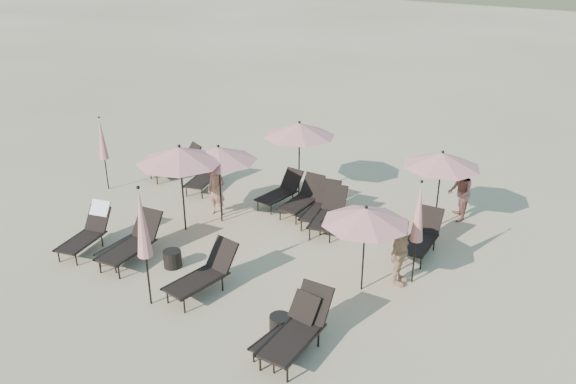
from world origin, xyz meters
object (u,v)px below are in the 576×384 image
Objects in this scene: lounger_1 at (133,242)px; lounger_11 at (422,236)px; lounger_12 at (321,206)px; umbrella_open_0 at (180,155)px; lounger_7 at (205,175)px; beachgoer_c at (400,252)px; umbrella_open_1 at (219,154)px; beachgoer_a at (217,190)px; umbrella_open_4 at (442,160)px; beachgoer_b at (460,192)px; lounger_4 at (288,330)px; lounger_9 at (303,198)px; lounger_0 at (88,230)px; side_table_1 at (280,325)px; lounger_10 at (329,212)px; lounger_8 at (281,191)px; lounger_2 at (131,240)px; umbrella_open_3 at (299,130)px; lounger_3 at (204,273)px; lounger_6 at (177,163)px; lounger_5 at (298,328)px; side_table_0 at (172,259)px; umbrella_open_2 at (366,216)px; umbrella_closed_0 at (142,224)px; umbrella_closed_2 at (102,139)px; umbrella_closed_1 at (419,213)px.

lounger_1 is 7.19m from lounger_11.
lounger_12 is 4.17m from umbrella_open_0.
beachgoer_c reaches higher than lounger_7.
beachgoer_a is at bearing 146.52° from umbrella_open_1.
umbrella_open_1 is at bearing -155.85° from lounger_12.
lounger_12 is 0.81× the size of umbrella_open_1.
lounger_7 is 7.46m from umbrella_open_4.
beachgoer_b is at bearing 21.40° from beachgoer_a.
lounger_4 is 0.86× the size of lounger_7.
lounger_12 reaches higher than lounger_9.
lounger_12 is at bearing 33.61° from lounger_0.
side_table_1 is (4.86, -2.14, -1.97)m from umbrella_open_0.
lounger_10 reaches higher than side_table_1.
lounger_8 is at bearing 48.12° from lounger_0.
lounger_2 is 6.02m from umbrella_open_3.
umbrella_open_4 is at bearing 68.51° from lounger_3.
lounger_7 is at bearing -153.15° from umbrella_open_3.
lounger_0 reaches higher than lounger_6.
lounger_1 is 1.24× the size of lounger_4.
lounger_11 is (0.32, 4.95, -0.03)m from lounger_5.
lounger_5 reaches higher than side_table_0.
lounger_7 is at bearing 105.26° from lounger_2.
lounger_3 is 3.78m from umbrella_open_2.
lounger_9 is 1.14× the size of beachgoer_a.
umbrella_open_2 is (7.00, -2.23, 1.38)m from lounger_7.
umbrella_closed_0 is 5.69m from beachgoer_c.
umbrella_closed_2 reaches higher than umbrella_open_2.
umbrella_closed_2 is at bearing 140.15° from lounger_1.
lounger_2 is 7.02m from umbrella_closed_1.
umbrella_open_3 is at bearing 92.58° from lounger_8.
umbrella_closed_2 is (-4.55, -0.41, -0.34)m from umbrella_open_1.
lounger_8 is at bearing 23.49° from lounger_6.
lounger_3 is 6.17m from umbrella_open_3.
umbrella_open_4 is (4.38, 1.27, 1.55)m from lounger_8.
umbrella_open_3 is at bearing 159.27° from lounger_11.
beachgoer_b is (5.63, 6.97, 0.32)m from lounger_1.
beachgoer_b is at bearing 27.50° from lounger_8.
umbrella_closed_0 is at bearing -174.44° from lounger_5.
lounger_2 is 0.84× the size of umbrella_open_2.
lounger_11 reaches higher than side_table_1.
side_table_0 is at bearing -53.23° from umbrella_open_0.
umbrella_open_3 is at bearing 32.17° from umbrella_closed_2.
lounger_6 reaches higher than lounger_4.
lounger_10 is (1.16, -0.43, 0.02)m from lounger_9.
umbrella_open_4 is (7.10, 1.71, 1.53)m from lounger_7.
lounger_10 is (-2.30, 4.73, -0.02)m from lounger_5.
umbrella_open_3 is (0.95, 5.76, 1.62)m from lounger_1.
lounger_6 is at bearing 148.90° from side_table_1.
lounger_10 is 0.78× the size of umbrella_closed_2.
lounger_0 is at bearing -179.68° from side_table_1.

